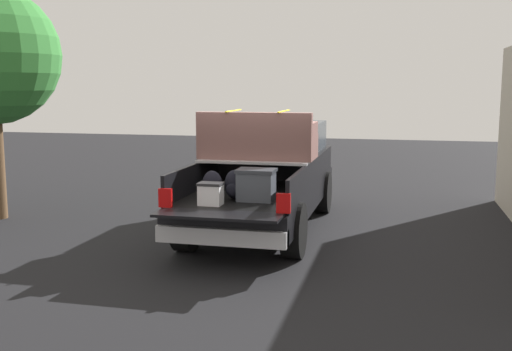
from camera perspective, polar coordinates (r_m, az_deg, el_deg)
ground_plane at (r=11.33m, az=0.71°, el=-5.07°), size 40.00×40.00×0.00m
pickup_truck at (r=11.51m, az=1.14°, el=0.16°), size 6.05×2.06×2.23m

